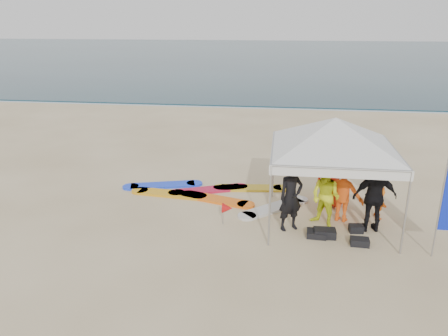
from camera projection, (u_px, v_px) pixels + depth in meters
name	position (u px, v px, depth m)	size (l,w,h in m)	color
ground	(225.00, 248.00, 10.80)	(120.00, 120.00, 0.00)	beige
ocean	(276.00, 54.00, 66.98)	(160.00, 84.00, 0.08)	#0C2633
shoreline_foam	(262.00, 107.00, 27.85)	(160.00, 1.20, 0.01)	silver
person_black_a	(291.00, 197.00, 11.51)	(0.68, 0.44, 1.86)	black
person_yellow	(325.00, 196.00, 11.74)	(0.83, 0.65, 1.71)	#ECF823
person_orange_a	(344.00, 191.00, 12.04)	(1.12, 0.65, 1.74)	#F95816
person_black_b	(375.00, 197.00, 11.41)	(1.14, 0.47, 1.95)	black
person_orange_b	(333.00, 177.00, 12.96)	(0.92, 0.60, 1.88)	red
person_seated	(379.00, 202.00, 12.35)	(0.87, 0.28, 0.94)	orange
canopy_tent	(336.00, 118.00, 11.28)	(4.49, 4.49, 3.39)	#A5A5A8
marker_pennant	(227.00, 208.00, 11.88)	(0.28, 0.28, 0.64)	#A5A5A8
gear_pile	(335.00, 234.00, 11.29)	(1.54, 1.02, 0.22)	black
surfboard_spread	(212.00, 194.00, 14.06)	(5.83, 2.80, 0.07)	silver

